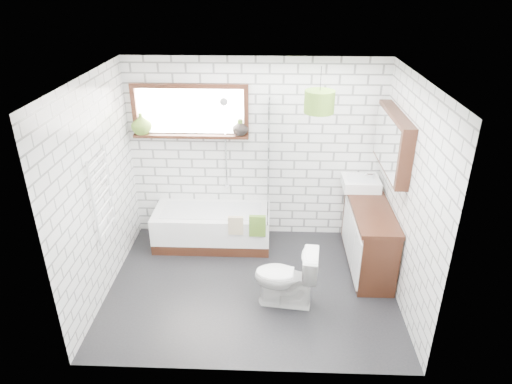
{
  "coord_description": "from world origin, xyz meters",
  "views": [
    {
      "loc": [
        0.23,
        -4.47,
        3.45
      ],
      "look_at": [
        0.05,
        0.25,
        1.15
      ],
      "focal_mm": 32.0,
      "sensor_mm": 36.0,
      "label": 1
    }
  ],
  "objects_px": {
    "toilet": "(286,277)",
    "basin": "(361,183)",
    "pendant": "(319,102)",
    "bathtub": "(212,227)",
    "vanity": "(368,235)"
  },
  "relations": [
    {
      "from": "bathtub",
      "to": "vanity",
      "type": "distance_m",
      "value": 2.09
    },
    {
      "from": "toilet",
      "to": "pendant",
      "type": "distance_m",
      "value": 2.02
    },
    {
      "from": "toilet",
      "to": "bathtub",
      "type": "bearing_deg",
      "value": -134.91
    },
    {
      "from": "bathtub",
      "to": "pendant",
      "type": "height_order",
      "value": "pendant"
    },
    {
      "from": "vanity",
      "to": "toilet",
      "type": "height_order",
      "value": "vanity"
    },
    {
      "from": "toilet",
      "to": "vanity",
      "type": "bearing_deg",
      "value": 135.4
    },
    {
      "from": "vanity",
      "to": "bathtub",
      "type": "bearing_deg",
      "value": 169.03
    },
    {
      "from": "bathtub",
      "to": "basin",
      "type": "bearing_deg",
      "value": 2.96
    },
    {
      "from": "toilet",
      "to": "basin",
      "type": "bearing_deg",
      "value": 150.14
    },
    {
      "from": "basin",
      "to": "pendant",
      "type": "distance_m",
      "value": 1.41
    },
    {
      "from": "basin",
      "to": "vanity",
      "type": "bearing_deg",
      "value": -83.16
    },
    {
      "from": "bathtub",
      "to": "basin",
      "type": "height_order",
      "value": "basin"
    },
    {
      "from": "bathtub",
      "to": "pendant",
      "type": "distance_m",
      "value": 2.3
    },
    {
      "from": "basin",
      "to": "toilet",
      "type": "height_order",
      "value": "basin"
    },
    {
      "from": "bathtub",
      "to": "toilet",
      "type": "bearing_deg",
      "value": -51.73
    }
  ]
}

